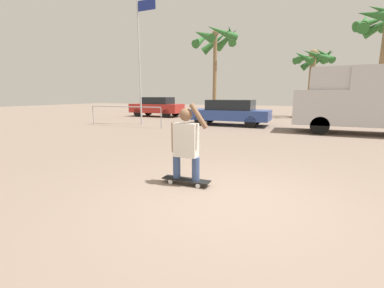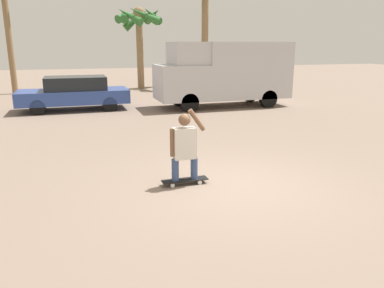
{
  "view_description": "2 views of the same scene",
  "coord_description": "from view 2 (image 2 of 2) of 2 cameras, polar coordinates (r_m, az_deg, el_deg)",
  "views": [
    {
      "loc": [
        0.99,
        -3.8,
        1.64
      ],
      "look_at": [
        -0.96,
        0.72,
        0.7
      ],
      "focal_mm": 24.0,
      "sensor_mm": 36.0,
      "label": 1
    },
    {
      "loc": [
        -2.92,
        -6.31,
        2.67
      ],
      "look_at": [
        -0.56,
        1.04,
        0.63
      ],
      "focal_mm": 35.0,
      "sensor_mm": 36.0,
      "label": 2
    }
  ],
  "objects": [
    {
      "name": "skateboard",
      "position": [
        7.43,
        -1.1,
        -5.55
      ],
      "size": [
        0.92,
        0.23,
        0.1
      ],
      "color": "black",
      "rests_on": "ground_plane"
    },
    {
      "name": "ground_plane",
      "position": [
        7.44,
        6.61,
        -6.27
      ],
      "size": [
        80.0,
        80.0,
        0.0
      ],
      "primitive_type": "plane",
      "color": "gray"
    },
    {
      "name": "palm_tree_center_background",
      "position": [
        24.5,
        -8.05,
        18.01
      ],
      "size": [
        3.02,
        3.01,
        5.05
      ],
      "color": "#8E704C",
      "rests_on": "ground_plane"
    },
    {
      "name": "parked_car_blue",
      "position": [
        16.67,
        -17.48,
        7.49
      ],
      "size": [
        4.5,
        1.86,
        1.4
      ],
      "color": "black",
      "rests_on": "ground_plane"
    },
    {
      "name": "camper_van",
      "position": [
        16.9,
        5.05,
        10.9
      ],
      "size": [
        5.88,
        2.1,
        2.8
      ],
      "color": "black",
      "rests_on": "ground_plane"
    },
    {
      "name": "person_skateboarder",
      "position": [
        7.2,
        -1.14,
        0.02
      ],
      "size": [
        0.71,
        0.23,
        1.41
      ],
      "color": "#384C7A",
      "rests_on": "skateboard"
    }
  ]
}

